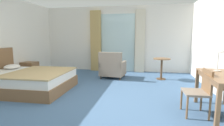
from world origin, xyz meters
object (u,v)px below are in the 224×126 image
(bed, at_px, (26,80))
(desk_lamp, at_px, (220,56))
(writing_desk, at_px, (224,80))
(desk_chair, at_px, (200,89))
(armchair_by_window, at_px, (112,68))
(nightstand, at_px, (30,70))
(round_cafe_table, at_px, (162,64))

(bed, bearing_deg, desk_lamp, -5.20)
(writing_desk, distance_m, desk_chair, 0.43)
(desk_chair, height_order, desk_lamp, desk_lamp)
(bed, xyz_separation_m, desk_lamp, (4.51, -0.41, 0.79))
(armchair_by_window, bearing_deg, desk_lamp, -42.00)
(nightstand, distance_m, desk_lamp, 5.70)
(bed, xyz_separation_m, nightstand, (-0.85, 1.35, -0.00))
(desk_chair, height_order, round_cafe_table, desk_chair)
(bed, xyz_separation_m, writing_desk, (4.50, -0.69, 0.39))
(writing_desk, distance_m, desk_lamp, 0.49)
(writing_desk, height_order, desk_lamp, desk_lamp)
(desk_chair, height_order, armchair_by_window, armchair_by_window)
(bed, xyz_separation_m, armchair_by_window, (2.01, 1.84, 0.08))
(bed, height_order, desk_lamp, desk_lamp)
(nightstand, relative_size, desk_lamp, 1.19)
(bed, distance_m, round_cafe_table, 4.16)
(writing_desk, xyz_separation_m, round_cafe_table, (-0.84, 2.65, -0.15))
(nightstand, distance_m, armchair_by_window, 2.90)
(writing_desk, relative_size, armchair_by_window, 1.43)
(round_cafe_table, bearing_deg, desk_lamp, -70.32)
(desk_chair, bearing_deg, writing_desk, 4.56)
(bed, height_order, nightstand, bed)
(nightstand, bearing_deg, armchair_by_window, 9.82)
(armchair_by_window, xyz_separation_m, round_cafe_table, (1.65, 0.12, 0.16))
(desk_lamp, relative_size, round_cafe_table, 0.65)
(desk_chair, relative_size, armchair_by_window, 0.92)
(bed, distance_m, armchair_by_window, 2.73)
(nightstand, height_order, armchair_by_window, armchair_by_window)
(bed, bearing_deg, nightstand, 122.21)
(bed, distance_m, desk_chair, 4.18)
(desk_lamp, bearing_deg, nightstand, 161.84)
(writing_desk, xyz_separation_m, armchair_by_window, (-2.49, 2.53, -0.31))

